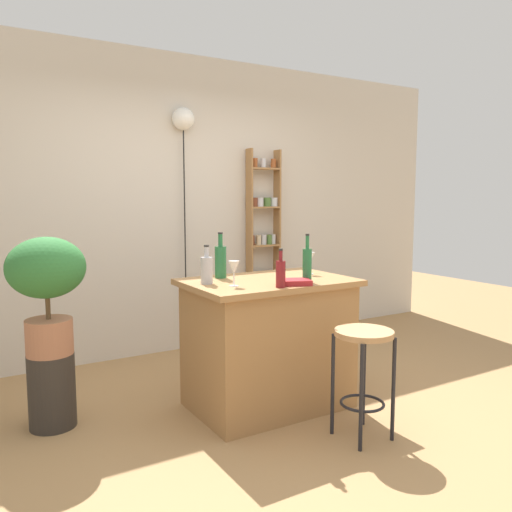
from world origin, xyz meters
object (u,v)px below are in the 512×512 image
(bar_stool, at_px, (363,357))
(wine_glass_center, at_px, (234,268))
(bottle_sauce_amber, at_px, (207,269))
(bottle_vinegar, at_px, (221,261))
(potted_plant, at_px, (47,281))
(bottle_wine_red, at_px, (307,264))
(bottle_soda_blue, at_px, (281,273))
(cookbook, at_px, (294,282))
(spice_shelf, at_px, (264,249))
(pendant_globe_light, at_px, (183,123))
(plant_stool, at_px, (52,390))
(wine_glass_left, at_px, (310,259))

(bar_stool, relative_size, wine_glass_center, 4.13)
(bottle_sauce_amber, relative_size, bottle_vinegar, 0.80)
(potted_plant, relative_size, bottle_wine_red, 2.30)
(bottle_soda_blue, distance_m, cookbook, 0.16)
(bottle_wine_red, bearing_deg, cookbook, -165.05)
(spice_shelf, xyz_separation_m, bottle_soda_blue, (-1.00, -1.83, 0.06))
(bottle_wine_red, distance_m, cookbook, 0.17)
(spice_shelf, distance_m, bottle_soda_blue, 2.08)
(bar_stool, xyz_separation_m, cookbook, (-0.20, 0.44, 0.42))
(bottle_vinegar, relative_size, wine_glass_center, 1.97)
(bar_stool, distance_m, bottle_wine_red, 0.71)
(bottle_vinegar, distance_m, cookbook, 0.58)
(bottle_wine_red, height_order, pendant_globe_light, pendant_globe_light)
(bottle_vinegar, bearing_deg, cookbook, -60.44)
(bottle_sauce_amber, bearing_deg, cookbook, -34.51)
(bottle_soda_blue, height_order, bottle_vinegar, bottle_vinegar)
(spice_shelf, height_order, plant_stool, spice_shelf)
(bar_stool, xyz_separation_m, plant_stool, (-1.61, 1.14, -0.27))
(bottle_soda_blue, bearing_deg, plant_stool, 150.09)
(potted_plant, xyz_separation_m, bottle_sauce_amber, (0.93, -0.37, 0.05))
(bottle_wine_red, relative_size, bottle_vinegar, 1.01)
(bar_stool, xyz_separation_m, wine_glass_left, (0.16, 0.76, 0.52))
(potted_plant, relative_size, bottle_vinegar, 2.32)
(potted_plant, height_order, wine_glass_center, potted_plant)
(spice_shelf, bearing_deg, pendant_globe_light, 178.55)
(spice_shelf, xyz_separation_m, bottle_wine_red, (-0.74, -1.75, 0.09))
(spice_shelf, relative_size, bottle_vinegar, 6.05)
(wine_glass_center, distance_m, pendant_globe_light, 2.04)
(bottle_sauce_amber, bearing_deg, wine_glass_left, -0.79)
(potted_plant, relative_size, bottle_sauce_amber, 2.92)
(bar_stool, height_order, bottle_sauce_amber, bottle_sauce_amber)
(spice_shelf, xyz_separation_m, potted_plant, (-2.28, -1.09, 0.01))
(wine_glass_center, xyz_separation_m, cookbook, (0.36, -0.15, -0.10))
(wine_glass_left, xyz_separation_m, pendant_globe_light, (-0.35, 1.49, 1.13))
(spice_shelf, bearing_deg, bar_stool, -106.64)
(potted_plant, distance_m, pendant_globe_light, 2.17)
(plant_stool, distance_m, pendant_globe_light, 2.63)
(bottle_soda_blue, xyz_separation_m, bottle_vinegar, (-0.15, 0.54, 0.03))
(bottle_vinegar, bearing_deg, plant_stool, 170.16)
(wine_glass_center, bearing_deg, bottle_soda_blue, -39.84)
(potted_plant, xyz_separation_m, bottle_vinegar, (1.12, -0.20, 0.08))
(spice_shelf, distance_m, wine_glass_center, 2.05)
(spice_shelf, bearing_deg, wine_glass_center, -127.14)
(potted_plant, relative_size, pendant_globe_light, 0.33)
(bar_stool, xyz_separation_m, bottle_sauce_amber, (-0.68, 0.77, 0.50))
(bottle_sauce_amber, relative_size, wine_glass_left, 1.57)
(bottle_wine_red, xyz_separation_m, cookbook, (-0.13, -0.03, -0.11))
(potted_plant, height_order, bottle_wine_red, bottle_wine_red)
(cookbook, bearing_deg, plant_stool, 176.63)
(potted_plant, distance_m, bottle_wine_red, 1.67)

